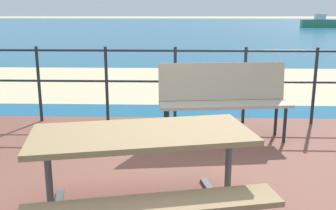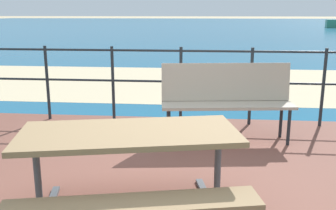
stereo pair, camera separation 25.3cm
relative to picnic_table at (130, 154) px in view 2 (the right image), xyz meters
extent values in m
plane|color=tan|center=(0.20, 0.43, -0.63)|extent=(240.00, 240.00, 0.00)
cube|color=brown|center=(0.20, 0.43, -0.60)|extent=(6.40, 5.20, 0.06)
cube|color=#145B84|center=(0.20, 40.43, -0.62)|extent=(90.00, 90.00, 0.01)
cube|color=beige|center=(0.20, 6.30, -0.62)|extent=(54.01, 4.69, 0.01)
cube|color=#8C704C|center=(0.00, 0.00, 0.16)|extent=(1.67, 1.00, 0.04)
cube|color=#8C704C|center=(0.12, -0.53, -0.11)|extent=(1.58, 0.59, 0.04)
cube|color=#8C704C|center=(-0.12, 0.53, -0.11)|extent=(1.58, 0.59, 0.04)
cylinder|color=#4C5156|center=(-0.64, -0.14, -0.20)|extent=(0.06, 0.06, 0.72)
cylinder|color=#4C5156|center=(0.64, 0.14, -0.20)|extent=(0.06, 0.06, 0.72)
cube|color=tan|center=(0.82, 2.00, -0.10)|extent=(1.64, 0.59, 0.04)
cube|color=tan|center=(0.80, 2.18, 0.15)|extent=(1.60, 0.27, 0.47)
cylinder|color=#1E2328|center=(0.12, 1.76, -0.33)|extent=(0.04, 0.04, 0.46)
cylinder|color=#1E2328|center=(0.09, 2.06, -0.33)|extent=(0.04, 0.04, 0.46)
cylinder|color=#1E2328|center=(1.55, 1.94, -0.33)|extent=(0.04, 0.04, 0.46)
cylinder|color=#1E2328|center=(1.52, 2.24, -0.33)|extent=(0.04, 0.04, 0.46)
cylinder|color=#1E2328|center=(-1.77, 2.78, -0.02)|extent=(0.04, 0.04, 1.09)
cylinder|color=#1E2328|center=(-0.78, 2.78, -0.02)|extent=(0.04, 0.04, 1.09)
cylinder|color=#1E2328|center=(0.20, 2.78, -0.02)|extent=(0.04, 0.04, 1.09)
cylinder|color=#1E2328|center=(1.18, 2.78, -0.02)|extent=(0.04, 0.04, 1.09)
cylinder|color=#1E2328|center=(2.17, 2.78, -0.02)|extent=(0.04, 0.04, 1.09)
cylinder|color=#1E2328|center=(0.20, 2.78, 0.47)|extent=(5.90, 0.03, 0.03)
cylinder|color=#1E2328|center=(0.20, 2.78, 0.04)|extent=(5.90, 0.03, 0.03)
camera|label=1|loc=(0.27, -2.60, 1.01)|focal=41.04mm
camera|label=2|loc=(0.53, -2.58, 1.01)|focal=41.04mm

